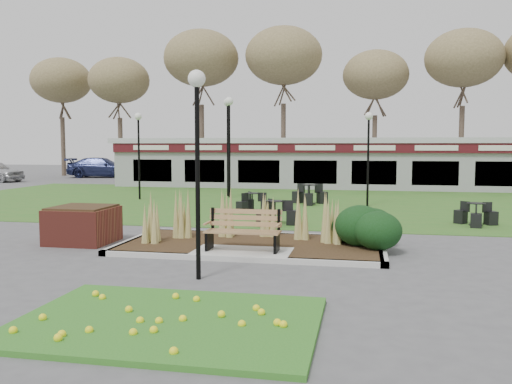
% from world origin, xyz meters
% --- Properties ---
extents(ground, '(100.00, 100.00, 0.00)m').
position_xyz_m(ground, '(0.00, 0.00, 0.00)').
color(ground, '#515154').
rests_on(ground, ground).
extents(lawn, '(34.00, 16.00, 0.02)m').
position_xyz_m(lawn, '(0.00, 12.00, 0.01)').
color(lawn, '#2F6B21').
rests_on(lawn, ground).
extents(flower_bed, '(4.20, 3.00, 0.16)m').
position_xyz_m(flower_bed, '(0.00, -4.60, 0.07)').
color(flower_bed, '#2A7120').
rests_on(flower_bed, ground).
extents(planting_bed, '(6.75, 3.40, 1.27)m').
position_xyz_m(planting_bed, '(1.27, 1.35, 0.37)').
color(planting_bed, black).
rests_on(planting_bed, ground).
extents(park_bench, '(1.70, 0.66, 0.93)m').
position_xyz_m(park_bench, '(0.00, 0.25, 0.59)').
color(park_bench, '#956143').
rests_on(park_bench, ground).
extents(brick_planter, '(1.50, 1.50, 0.95)m').
position_xyz_m(brick_planter, '(-4.40, 1.00, 0.48)').
color(brick_planter, maroon).
rests_on(brick_planter, ground).
extents(food_pavilion, '(24.60, 3.40, 2.90)m').
position_xyz_m(food_pavilion, '(0.00, 19.96, 1.48)').
color(food_pavilion, '#969698').
rests_on(food_pavilion, ground).
extents(tree_backdrop, '(47.24, 5.24, 10.36)m').
position_xyz_m(tree_backdrop, '(0.00, 28.00, 8.36)').
color(tree_backdrop, '#47382B').
rests_on(tree_backdrop, ground).
extents(lamp_post_near_right, '(0.32, 0.32, 3.87)m').
position_xyz_m(lamp_post_near_right, '(-0.35, -2.05, 2.82)').
color(lamp_post_near_right, black).
rests_on(lamp_post_near_right, ground).
extents(lamp_post_mid_left, '(0.33, 0.33, 3.96)m').
position_xyz_m(lamp_post_mid_left, '(-7.42, 11.57, 2.89)').
color(lamp_post_mid_left, black).
rests_on(lamp_post_mid_left, ground).
extents(lamp_post_mid_right, '(0.39, 0.39, 4.74)m').
position_xyz_m(lamp_post_mid_right, '(-3.59, 13.24, 3.45)').
color(lamp_post_mid_right, black).
rests_on(lamp_post_mid_right, ground).
extents(lamp_post_far_right, '(0.32, 0.32, 3.82)m').
position_xyz_m(lamp_post_far_right, '(2.82, 10.74, 2.78)').
color(lamp_post_far_right, black).
rests_on(lamp_post_far_right, ground).
extents(lamp_post_far_left, '(0.39, 0.39, 4.75)m').
position_xyz_m(lamp_post_far_left, '(-3.83, 13.91, 3.46)').
color(lamp_post_far_left, black).
rests_on(lamp_post_far_left, ground).
extents(bistro_set_a, '(1.21, 1.35, 0.72)m').
position_xyz_m(bistro_set_a, '(-1.39, 7.94, 0.26)').
color(bistro_set_a, black).
rests_on(bistro_set_a, ground).
extents(bistro_set_b, '(1.24, 1.42, 0.75)m').
position_xyz_m(bistro_set_b, '(-0.05, 5.00, 0.27)').
color(bistro_set_b, black).
rests_on(bistro_set_b, ground).
extents(bistro_set_c, '(1.54, 1.35, 0.82)m').
position_xyz_m(bistro_set_c, '(0.42, 11.11, 0.29)').
color(bistro_set_c, black).
rests_on(bistro_set_c, ground).
extents(bistro_set_d, '(1.30, 1.24, 0.70)m').
position_xyz_m(bistro_set_d, '(6.09, 6.04, 0.25)').
color(bistro_set_d, black).
rests_on(bistro_set_d, ground).
extents(car_black, '(4.64, 3.03, 1.45)m').
position_xyz_m(car_black, '(-8.81, 21.68, 0.72)').
color(car_black, black).
rests_on(car_black, ground).
extents(car_blue, '(5.54, 2.95, 1.53)m').
position_xyz_m(car_blue, '(-17.16, 27.00, 0.76)').
color(car_blue, navy).
rests_on(car_blue, ground).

